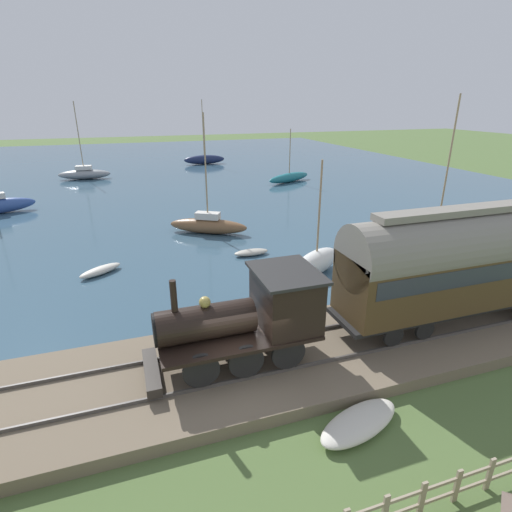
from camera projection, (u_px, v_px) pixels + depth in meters
ground_plane at (242, 377)px, 13.27m from camera, size 200.00×200.00×0.00m
harbor_water at (146, 172)px, 51.39m from camera, size 80.00×80.00×0.01m
rail_embankment at (240, 367)px, 13.39m from camera, size 5.26×56.00×0.55m
steam_locomotive at (254, 312)px, 12.80m from camera, size 2.47×5.66×3.17m
passenger_coach at (468, 259)px, 15.03m from camera, size 2.38×10.58×4.51m
sailboat_navy at (204, 159)px, 57.44m from camera, size 1.40×5.86×8.74m
sailboat_gray at (84, 174)px, 46.46m from camera, size 2.28×5.89×8.52m
sailboat_teal at (289, 177)px, 44.78m from camera, size 3.68×6.16×5.74m
sailboat_brown at (208, 225)px, 27.44m from camera, size 3.82×5.37×7.89m
sailboat_yellow at (435, 242)px, 23.87m from camera, size 1.91×4.99×8.92m
sailboat_white at (316, 262)px, 20.96m from camera, size 2.94×3.84×5.94m
rowboat_near_shore at (251, 252)px, 23.65m from camera, size 0.80×2.09×0.35m
rowboat_mid_harbor at (100, 270)px, 21.08m from camera, size 1.93×2.36×0.39m
beached_dinghy at (359, 423)px, 11.09m from camera, size 1.88×3.00×0.44m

